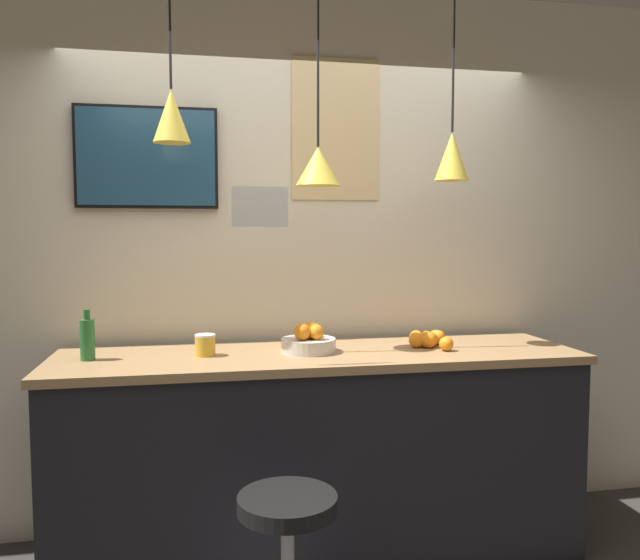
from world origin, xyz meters
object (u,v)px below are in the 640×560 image
(bar_stool, at_px, (288,555))
(spread_jar, at_px, (205,345))
(mounted_tv, at_px, (147,158))
(juice_bottle, at_px, (87,339))
(fruit_bowl, at_px, (309,341))

(bar_stool, relative_size, spread_jar, 6.20)
(mounted_tv, bearing_deg, juice_bottle, -123.27)
(spread_jar, xyz_separation_m, mounted_tv, (-0.27, 0.38, 0.91))
(spread_jar, bearing_deg, mounted_tv, 125.87)
(juice_bottle, bearing_deg, spread_jar, 0.00)
(bar_stool, xyz_separation_m, spread_jar, (-0.28, 0.74, 0.66))
(mounted_tv, bearing_deg, fruit_bowl, -26.71)
(mounted_tv, bearing_deg, spread_jar, -54.13)
(bar_stool, relative_size, mounted_tv, 0.89)
(bar_stool, bearing_deg, mounted_tv, 116.59)
(spread_jar, height_order, mounted_tv, mounted_tv)
(juice_bottle, height_order, spread_jar, juice_bottle)
(fruit_bowl, bearing_deg, mounted_tv, 153.29)
(fruit_bowl, distance_m, juice_bottle, 1.01)
(fruit_bowl, height_order, juice_bottle, juice_bottle)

